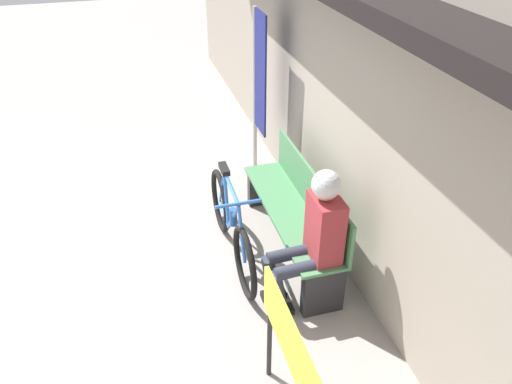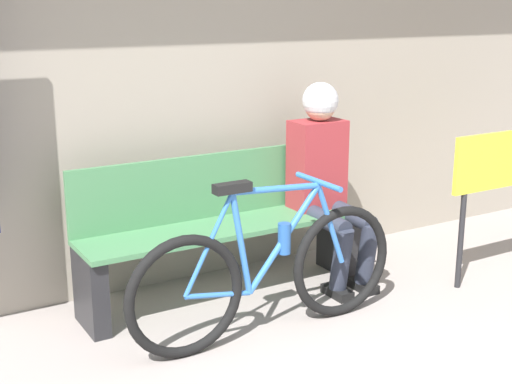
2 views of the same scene
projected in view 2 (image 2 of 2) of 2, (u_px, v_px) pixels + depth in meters
The scene contains 5 objects.
storefront_wall at pixel (166, 20), 4.30m from camera, with size 12.00×0.56×3.20m.
park_bench_near at pixel (222, 230), 4.35m from camera, with size 1.81×0.42×0.87m.
bicycle at pixel (269, 273), 3.83m from camera, with size 1.65×0.40×0.89m.
person_seated at pixel (325, 169), 4.52m from camera, with size 0.34×0.61×1.28m.
signboard at pixel (508, 169), 4.56m from camera, with size 0.95×0.04×0.98m.
Camera 2 is at (-1.79, -1.29, 1.78)m, focal length 50.00 mm.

